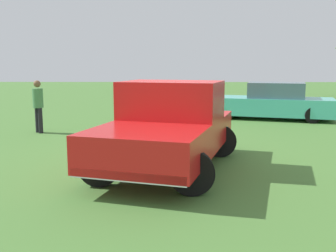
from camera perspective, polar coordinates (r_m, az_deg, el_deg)
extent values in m
plane|color=#477533|center=(8.87, 0.37, -4.91)|extent=(80.00, 80.00, 0.00)
cylinder|color=black|center=(6.45, 3.54, -6.85)|extent=(0.75, 0.22, 0.75)
cylinder|color=black|center=(7.01, -9.99, -5.68)|extent=(0.75, 0.22, 0.75)
cylinder|color=black|center=(9.15, 7.60, -2.17)|extent=(0.75, 0.22, 0.75)
cylinder|color=black|center=(9.55, -2.37, -1.63)|extent=(0.75, 0.22, 0.75)
cube|color=red|center=(6.68, -3.28, -3.29)|extent=(2.39, 2.24, 0.64)
cube|color=red|center=(8.11, 0.54, 1.62)|extent=(2.29, 1.90, 1.40)
cube|color=slate|center=(8.06, 0.54, 4.72)|extent=(2.08, 1.66, 0.48)
cube|color=red|center=(9.01, 2.11, -0.22)|extent=(2.48, 2.58, 0.60)
cube|color=silver|center=(6.00, -5.97, -7.30)|extent=(1.86, 0.64, 0.16)
cylinder|color=black|center=(15.40, 8.57, 2.05)|extent=(0.60, 0.20, 0.60)
cylinder|color=black|center=(16.85, 9.36, 2.62)|extent=(0.60, 0.20, 0.60)
cylinder|color=black|center=(15.23, 20.38, 1.51)|extent=(0.60, 0.20, 0.60)
cylinder|color=black|center=(16.70, 20.15, 2.13)|extent=(0.60, 0.20, 0.60)
cube|color=#4CC6B2|center=(15.94, 14.62, 2.83)|extent=(5.08, 3.05, 0.68)
cube|color=slate|center=(15.88, 15.58, 5.08)|extent=(2.46, 2.07, 0.60)
cylinder|color=black|center=(13.00, -18.55, 0.85)|extent=(0.14, 0.14, 0.80)
cylinder|color=black|center=(12.82, -18.16, 0.76)|extent=(0.14, 0.14, 0.80)
cylinder|color=#477F4C|center=(12.84, -18.51, 3.88)|extent=(0.45, 0.45, 0.60)
sphere|color=brown|center=(12.81, -18.61, 5.87)|extent=(0.22, 0.22, 0.22)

